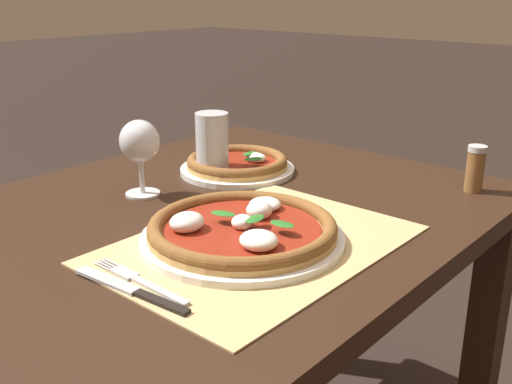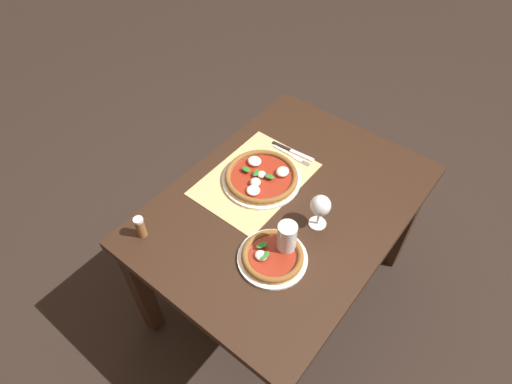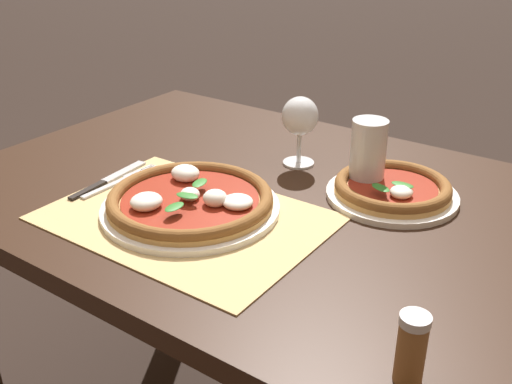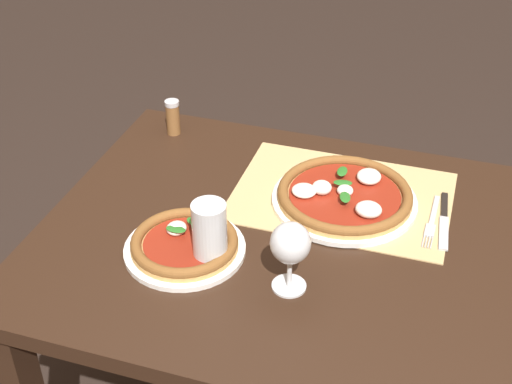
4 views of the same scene
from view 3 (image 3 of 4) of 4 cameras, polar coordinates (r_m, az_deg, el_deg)
dining_table at (r=1.28m, az=-0.44°, el=-4.03°), size 1.21×0.88×0.74m
paper_placemat at (r=1.12m, az=-6.68°, el=-2.46°), size 0.50×0.36×0.00m
pizza_near at (r=1.13m, az=-6.27°, el=-0.85°), size 0.34×0.34×0.05m
pizza_far at (r=1.21m, az=12.86°, el=0.24°), size 0.26×0.26×0.04m
wine_glass at (r=1.31m, az=4.21°, el=6.95°), size 0.08×0.08×0.16m
pint_glass at (r=1.22m, az=10.59°, el=3.39°), size 0.07×0.07×0.15m
fork at (r=1.28m, az=-12.71°, el=1.06°), size 0.02×0.20×0.00m
knife at (r=1.29m, az=-13.84°, el=1.16°), size 0.03×0.22×0.01m
pepper_shaker at (r=0.76m, az=14.57°, el=-14.21°), size 0.04×0.04×0.10m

